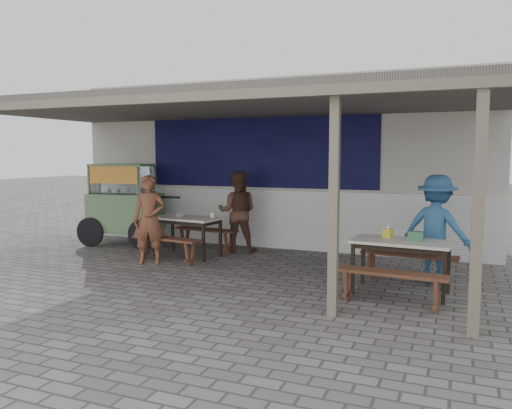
{
  "coord_description": "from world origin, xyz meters",
  "views": [
    {
      "loc": [
        3.72,
        -6.64,
        1.92
      ],
      "look_at": [
        0.62,
        0.9,
        1.11
      ],
      "focal_mm": 35.0,
      "sensor_mm": 36.0,
      "label": 1
    }
  ],
  "objects_px": {
    "bench_right_wall": "(409,261)",
    "patron_wall_side": "(238,212)",
    "patron_right_table": "(436,229)",
    "donation_box": "(416,236)",
    "condiment_jar": "(213,215)",
    "condiment_bowl": "(180,215)",
    "tissue_box": "(388,233)",
    "bench_right_street": "(390,280)",
    "bench_left_street": "(166,244)",
    "vendor_cart": "(124,201)",
    "bench_left_wall": "(206,234)",
    "table_left": "(187,221)",
    "patron_street_side": "(149,220)",
    "table_right": "(401,246)"
  },
  "relations": [
    {
      "from": "bench_right_wall",
      "to": "patron_wall_side",
      "type": "distance_m",
      "value": 3.64
    },
    {
      "from": "bench_right_wall",
      "to": "patron_right_table",
      "type": "relative_size",
      "value": 0.88
    },
    {
      "from": "donation_box",
      "to": "condiment_jar",
      "type": "height_order",
      "value": "donation_box"
    },
    {
      "from": "condiment_jar",
      "to": "condiment_bowl",
      "type": "xyz_separation_m",
      "value": [
        -0.65,
        -0.1,
        -0.03
      ]
    },
    {
      "from": "patron_wall_side",
      "to": "tissue_box",
      "type": "height_order",
      "value": "patron_wall_side"
    },
    {
      "from": "bench_right_street",
      "to": "tissue_box",
      "type": "relative_size",
      "value": 12.08
    },
    {
      "from": "bench_left_street",
      "to": "patron_right_table",
      "type": "bearing_deg",
      "value": 11.64
    },
    {
      "from": "bench_right_street",
      "to": "bench_right_wall",
      "type": "bearing_deg",
      "value": 90.0
    },
    {
      "from": "vendor_cart",
      "to": "condiment_bowl",
      "type": "bearing_deg",
      "value": -23.01
    },
    {
      "from": "donation_box",
      "to": "condiment_jar",
      "type": "bearing_deg",
      "value": 161.86
    },
    {
      "from": "bench_left_wall",
      "to": "tissue_box",
      "type": "xyz_separation_m",
      "value": [
        3.76,
        -1.53,
        0.48
      ]
    },
    {
      "from": "bench_left_wall",
      "to": "patron_wall_side",
      "type": "distance_m",
      "value": 0.8
    },
    {
      "from": "bench_left_street",
      "to": "bench_right_wall",
      "type": "height_order",
      "value": "same"
    },
    {
      "from": "patron_right_table",
      "to": "table_left",
      "type": "bearing_deg",
      "value": 14.86
    },
    {
      "from": "bench_left_wall",
      "to": "donation_box",
      "type": "xyz_separation_m",
      "value": [
        4.16,
        -1.7,
        0.48
      ]
    },
    {
      "from": "condiment_jar",
      "to": "table_left",
      "type": "bearing_deg",
      "value": -162.18
    },
    {
      "from": "patron_wall_side",
      "to": "bench_left_street",
      "type": "bearing_deg",
      "value": 43.0
    },
    {
      "from": "patron_street_side",
      "to": "tissue_box",
      "type": "relative_size",
      "value": 13.25
    },
    {
      "from": "condiment_jar",
      "to": "condiment_bowl",
      "type": "relative_size",
      "value": 0.54
    },
    {
      "from": "table_left",
      "to": "donation_box",
      "type": "height_order",
      "value": "donation_box"
    },
    {
      "from": "bench_left_street",
      "to": "condiment_jar",
      "type": "distance_m",
      "value": 1.05
    },
    {
      "from": "table_right",
      "to": "donation_box",
      "type": "xyz_separation_m",
      "value": [
        0.19,
        0.04,
        0.15
      ]
    },
    {
      "from": "bench_left_street",
      "to": "bench_right_street",
      "type": "relative_size",
      "value": 0.97
    },
    {
      "from": "patron_wall_side",
      "to": "bench_right_street",
      "type": "bearing_deg",
      "value": 124.58
    },
    {
      "from": "bench_left_wall",
      "to": "bench_right_street",
      "type": "bearing_deg",
      "value": -24.49
    },
    {
      "from": "bench_left_wall",
      "to": "patron_street_side",
      "type": "distance_m",
      "value": 1.55
    },
    {
      "from": "tissue_box",
      "to": "condiment_jar",
      "type": "bearing_deg",
      "value": 162.47
    },
    {
      "from": "condiment_bowl",
      "to": "vendor_cart",
      "type": "bearing_deg",
      "value": 163.35
    },
    {
      "from": "vendor_cart",
      "to": "bench_left_wall",
      "type": "bearing_deg",
      "value": -4.24
    },
    {
      "from": "patron_wall_side",
      "to": "condiment_bowl",
      "type": "bearing_deg",
      "value": 21.18
    },
    {
      "from": "bench_right_wall",
      "to": "condiment_jar",
      "type": "xyz_separation_m",
      "value": [
        -3.63,
        0.63,
        0.46
      ]
    },
    {
      "from": "table_left",
      "to": "condiment_jar",
      "type": "distance_m",
      "value": 0.51
    },
    {
      "from": "tissue_box",
      "to": "patron_street_side",
      "type": "bearing_deg",
      "value": 178.65
    },
    {
      "from": "patron_right_table",
      "to": "vendor_cart",
      "type": "bearing_deg",
      "value": 10.85
    },
    {
      "from": "patron_street_side",
      "to": "patron_wall_side",
      "type": "height_order",
      "value": "patron_wall_side"
    },
    {
      "from": "patron_street_side",
      "to": "condiment_jar",
      "type": "distance_m",
      "value": 1.22
    },
    {
      "from": "bench_left_street",
      "to": "condiment_jar",
      "type": "xyz_separation_m",
      "value": [
        0.54,
        0.77,
        0.46
      ]
    },
    {
      "from": "vendor_cart",
      "to": "table_right",
      "type": "bearing_deg",
      "value": -22.23
    },
    {
      "from": "table_right",
      "to": "patron_right_table",
      "type": "bearing_deg",
      "value": 69.01
    },
    {
      "from": "patron_street_side",
      "to": "condiment_bowl",
      "type": "xyz_separation_m",
      "value": [
        0.1,
        0.87,
        -0.02
      ]
    },
    {
      "from": "bench_right_street",
      "to": "condiment_bowl",
      "type": "distance_m",
      "value": 4.58
    },
    {
      "from": "bench_left_street",
      "to": "table_right",
      "type": "bearing_deg",
      "value": -0.07
    },
    {
      "from": "bench_right_street",
      "to": "patron_street_side",
      "type": "height_order",
      "value": "patron_street_side"
    },
    {
      "from": "table_left",
      "to": "vendor_cart",
      "type": "distance_m",
      "value": 1.95
    },
    {
      "from": "tissue_box",
      "to": "condiment_bowl",
      "type": "distance_m",
      "value": 4.14
    },
    {
      "from": "patron_street_side",
      "to": "patron_right_table",
      "type": "distance_m",
      "value": 4.78
    },
    {
      "from": "patron_street_side",
      "to": "tissue_box",
      "type": "bearing_deg",
      "value": -24.12
    },
    {
      "from": "tissue_box",
      "to": "condiment_jar",
      "type": "xyz_separation_m",
      "value": [
        -3.37,
        1.06,
        -0.01
      ]
    },
    {
      "from": "patron_wall_side",
      "to": "bench_right_wall",
      "type": "bearing_deg",
      "value": 142.15
    },
    {
      "from": "tissue_box",
      "to": "table_right",
      "type": "bearing_deg",
      "value": -45.52
    }
  ]
}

